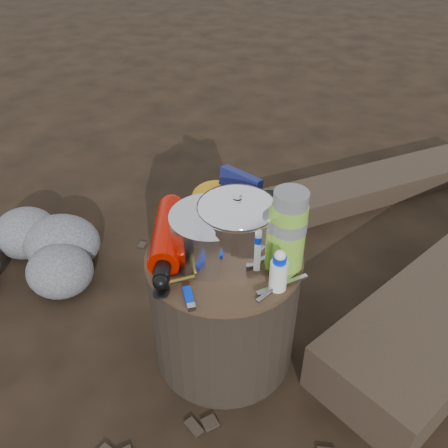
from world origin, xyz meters
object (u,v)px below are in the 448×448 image
(camping_pot, at_px, (237,229))
(fuel_bottle, at_px, (168,235))
(travel_mug, at_px, (269,220))
(stump, at_px, (224,306))
(thermos, at_px, (288,231))

(camping_pot, distance_m, fuel_bottle, 0.19)
(camping_pot, distance_m, travel_mug, 0.12)
(stump, bearing_deg, thermos, 7.45)
(fuel_bottle, distance_m, thermos, 0.32)
(camping_pot, bearing_deg, thermos, 8.64)
(thermos, relative_size, travel_mug, 1.71)
(camping_pot, bearing_deg, travel_mug, 63.88)
(travel_mug, bearing_deg, camping_pot, -116.12)
(camping_pot, xyz_separation_m, thermos, (0.12, 0.02, 0.01))
(fuel_bottle, bearing_deg, thermos, -14.38)
(thermos, bearing_deg, travel_mug, 128.17)
(camping_pot, xyz_separation_m, travel_mug, (0.05, 0.11, -0.03))
(stump, xyz_separation_m, fuel_bottle, (-0.15, -0.02, 0.23))
(fuel_bottle, xyz_separation_m, thermos, (0.31, 0.04, 0.07))
(fuel_bottle, distance_m, travel_mug, 0.27)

